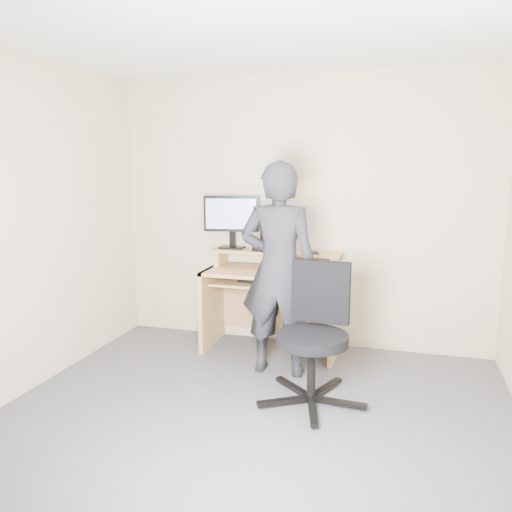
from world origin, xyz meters
The scene contains 14 objects.
ground centered at (0.00, 0.00, 0.00)m, with size 3.50×3.50×0.00m, color #59595E.
back_wall centered at (0.00, 1.75, 1.25)m, with size 3.50×0.02×2.50m, color beige.
ceiling centered at (0.00, 0.00, 2.50)m, with size 3.50×3.50×0.02m, color white.
desk centered at (-0.20, 1.53, 0.55)m, with size 1.20×0.60×0.91m.
monitor centered at (-0.63, 1.60, 1.21)m, with size 0.52×0.15×0.50m.
external_drive centered at (-0.28, 1.60, 1.01)m, with size 0.07×0.13×0.20m, color black.
travel_mug centered at (-0.20, 1.60, 1.00)m, with size 0.08×0.08×0.19m, color #B4B4B8.
smartphone centered at (0.17, 1.55, 0.92)m, with size 0.07×0.13×0.01m, color black.
charger centered at (-0.37, 1.50, 0.93)m, with size 0.04×0.04×0.04m, color black.
headphones centered at (-0.34, 1.66, 0.92)m, with size 0.16×0.16×0.02m, color silver.
keyboard centered at (-0.24, 1.36, 0.67)m, with size 0.46×0.18×0.03m, color black.
mouse centered at (0.10, 1.35, 0.77)m, with size 0.10×0.06×0.04m, color black.
office_chair centered at (0.34, 0.58, 0.53)m, with size 0.76×0.77×0.97m.
person centered at (-0.02, 0.98, 0.86)m, with size 0.63×0.41×1.72m, color black.
Camera 1 is at (0.89, -2.81, 1.67)m, focal length 35.00 mm.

